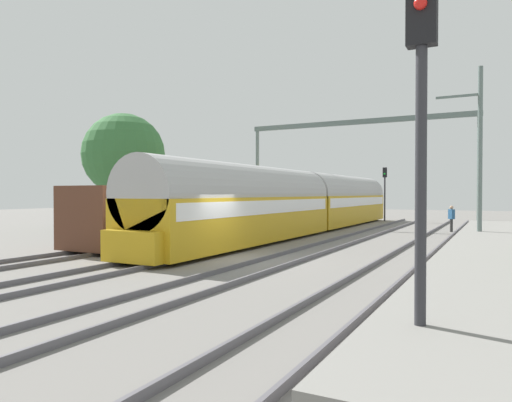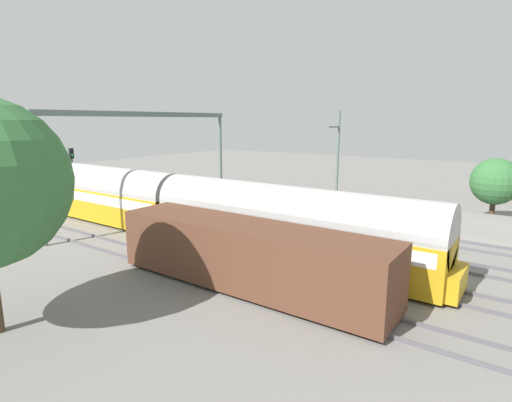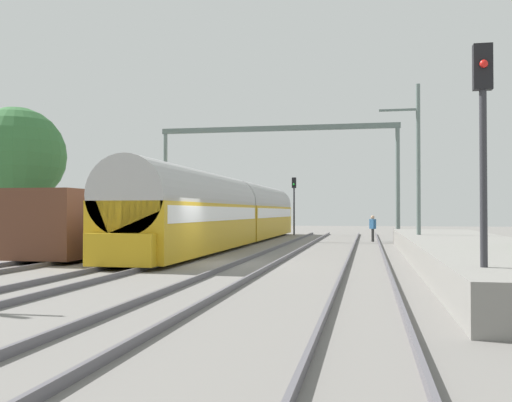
% 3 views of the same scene
% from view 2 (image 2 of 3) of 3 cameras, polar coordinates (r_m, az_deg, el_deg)
% --- Properties ---
extents(ground, '(120.00, 120.00, 0.00)m').
position_cam_2_polar(ground, '(21.64, 18.35, -8.92)').
color(ground, slate).
extents(track_far_west, '(1.52, 60.00, 0.16)m').
position_cam_2_polar(track_far_west, '(16.34, 11.90, -15.05)').
color(track_far_west, '#59565D').
rests_on(track_far_west, ground).
extents(track_west, '(1.52, 60.00, 0.16)m').
position_cam_2_polar(track_west, '(19.81, 16.62, -10.47)').
color(track_west, '#59565D').
rests_on(track_west, ground).
extents(track_east, '(1.52, 60.00, 0.16)m').
position_cam_2_polar(track_east, '(23.45, 19.82, -7.24)').
color(track_east, '#59565D').
rests_on(track_east, ground).
extents(track_far_east, '(1.52, 60.00, 0.16)m').
position_cam_2_polar(track_far_east, '(27.19, 22.12, -4.88)').
color(track_far_east, '#59565D').
rests_on(track_far_east, ground).
extents(platform, '(4.40, 28.00, 0.90)m').
position_cam_2_polar(platform, '(31.16, 20.23, -2.04)').
color(platform, gray).
rests_on(platform, ground).
extents(passenger_train, '(2.93, 32.85, 3.82)m').
position_cam_2_polar(passenger_train, '(26.18, -11.25, -0.58)').
color(passenger_train, gold).
rests_on(passenger_train, ground).
extents(freight_car, '(2.80, 13.00, 2.70)m').
position_cam_2_polar(freight_car, '(17.84, -1.19, -7.66)').
color(freight_car, '#563323').
rests_on(freight_car, ground).
extents(person_crossing, '(0.45, 0.46, 1.73)m').
position_cam_2_polar(person_crossing, '(35.45, -6.55, 1.09)').
color(person_crossing, '#2D2D2D').
rests_on(person_crossing, ground).
extents(railway_signal_far, '(0.36, 0.30, 4.90)m').
position_cam_2_polar(railway_signal_far, '(38.84, -24.39, 4.20)').
color(railway_signal_far, '#2D2D33').
rests_on(railway_signal_far, ground).
extents(catenary_gantry, '(16.45, 0.28, 7.86)m').
position_cam_2_polar(catenary_gantry, '(30.52, -14.96, 8.36)').
color(catenary_gantry, slate).
rests_on(catenary_gantry, ground).
extents(catenary_pole_east_mid, '(1.90, 0.20, 8.00)m').
position_cam_2_polar(catenary_pole_east_mid, '(30.74, 11.34, 5.26)').
color(catenary_pole_east_mid, slate).
rests_on(catenary_pole_east_mid, ground).
extents(tree_east_background, '(3.29, 3.29, 4.68)m').
position_cam_2_polar(tree_east_background, '(33.13, 30.62, 2.36)').
color(tree_east_background, '#4C3826').
rests_on(tree_east_background, ground).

